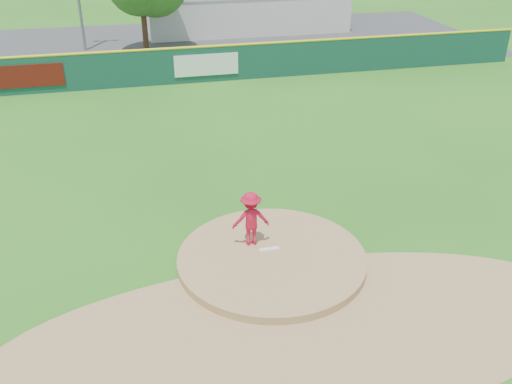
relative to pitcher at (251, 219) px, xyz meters
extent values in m
plane|color=#286B19|center=(0.44, -0.77, -1.10)|extent=(120.00, 120.00, 0.00)
cylinder|color=#9E774C|center=(0.44, -0.77, -1.10)|extent=(5.50, 5.50, 0.50)
cube|color=white|center=(0.44, -0.47, -0.83)|extent=(0.60, 0.15, 0.04)
cylinder|color=#9E774C|center=(0.44, -3.77, -1.10)|extent=(15.40, 15.40, 0.01)
cube|color=#38383A|center=(0.44, 26.23, -1.09)|extent=(44.00, 16.00, 0.02)
imported|color=red|center=(0.00, 0.00, 0.00)|extent=(1.12, 0.67, 1.70)
imported|color=white|center=(5.87, 20.49, -0.49)|extent=(4.57, 2.93, 1.17)
cube|color=silver|center=(6.44, 31.23, 0.50)|extent=(15.00, 8.00, 3.20)
cube|color=#5C130D|center=(-8.08, 17.15, -0.10)|extent=(3.60, 0.04, 1.20)
cube|color=white|center=(1.35, 17.15, -0.10)|extent=(3.60, 0.04, 1.20)
cube|color=#134035|center=(0.44, 17.23, -0.10)|extent=(40.00, 0.10, 2.00)
cylinder|color=yellow|center=(0.44, 17.23, 0.90)|extent=(40.00, 0.14, 0.14)
cylinder|color=#382314|center=(-1.56, 24.23, 0.20)|extent=(0.36, 0.36, 2.60)
cylinder|color=#382314|center=(13.44, 35.23, -0.30)|extent=(0.40, 0.40, 1.60)
camera|label=1|loc=(-3.16, -14.05, 8.54)|focal=40.00mm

